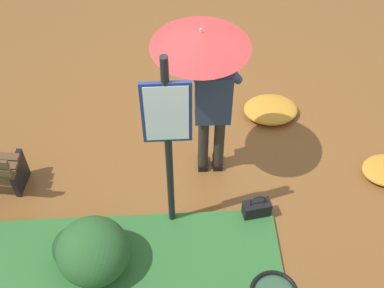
# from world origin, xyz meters

# --- Properties ---
(ground_plane) EXTENTS (18.00, 18.00, 0.00)m
(ground_plane) POSITION_xyz_m (0.00, 0.00, 0.00)
(ground_plane) COLOR brown
(person_with_umbrella) EXTENTS (0.96, 0.96, 2.04)m
(person_with_umbrella) POSITION_xyz_m (0.08, 0.23, 1.55)
(person_with_umbrella) COLOR #2D2823
(person_with_umbrella) RESTS_ON ground_plane
(info_sign_post) EXTENTS (0.44, 0.07, 2.30)m
(info_sign_post) POSITION_xyz_m (0.48, 0.95, 1.44)
(info_sign_post) COLOR black
(info_sign_post) RESTS_ON ground_plane
(handbag) EXTENTS (0.32, 0.19, 0.37)m
(handbag) POSITION_xyz_m (-0.45, 0.94, 0.13)
(handbag) COLOR black
(handbag) RESTS_ON ground_plane
(shrub_cluster) EXTENTS (0.80, 0.73, 0.65)m
(shrub_cluster) POSITION_xyz_m (1.31, 1.46, 0.31)
(shrub_cluster) COLOR #285628
(shrub_cluster) RESTS_ON ground_plane
(leaf_pile_by_bench) EXTENTS (0.71, 0.57, 0.16)m
(leaf_pile_by_bench) POSITION_xyz_m (-0.86, -0.64, 0.08)
(leaf_pile_by_bench) COLOR #C68428
(leaf_pile_by_bench) RESTS_ON ground_plane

